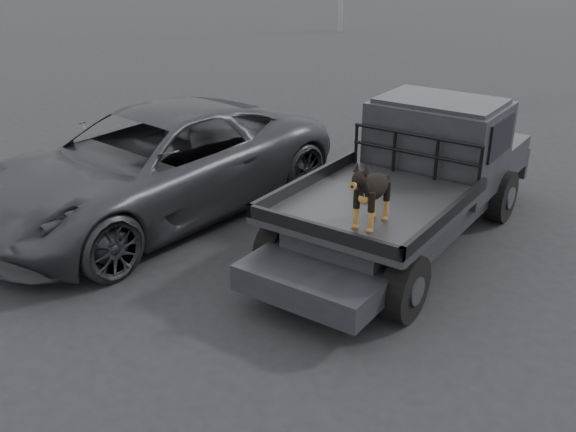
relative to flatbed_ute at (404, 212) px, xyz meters
The scene contains 6 objects.
ground 2.55m from the flatbed_ute, 103.50° to the right, with size 120.00×120.00×0.00m, color black.
flatbed_ute is the anchor object (origin of this frame).
ute_cab 1.31m from the flatbed_ute, 90.00° to the left, with size 1.72×1.30×0.88m, color black, non-canonical shape.
headache_rack 0.76m from the flatbed_ute, 90.00° to the left, with size 1.80×0.08×0.55m, color black, non-canonical shape.
dog 1.74m from the flatbed_ute, 79.81° to the right, with size 0.32×0.60×0.74m, color black, non-canonical shape.
parked_suv 3.65m from the flatbed_ute, 160.36° to the right, with size 2.61×5.65×1.57m, color #2B2B30.
Camera 1 is at (3.80, -4.89, 3.88)m, focal length 40.00 mm.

